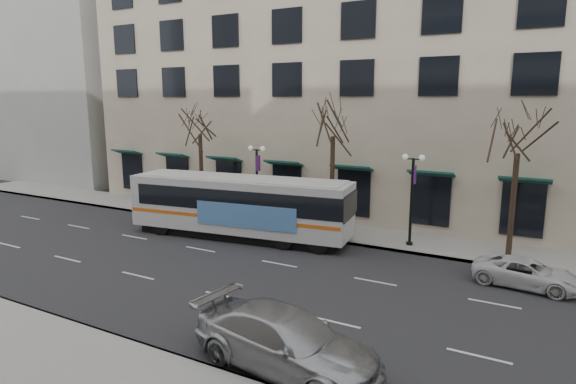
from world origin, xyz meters
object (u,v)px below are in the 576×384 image
Objects in this scene: city_bus at (241,205)px; lamp_post_left at (257,181)px; lamp_post_right at (412,196)px; tree_far_right at (519,134)px; silver_car at (286,341)px; tree_far_mid at (333,120)px; white_pickup at (527,273)px; tree_far_left at (200,120)px.

lamp_post_left is at bearing 95.55° from city_bus.
tree_far_right is at bearing 6.85° from lamp_post_right.
city_bus is 2.20× the size of silver_car.
silver_car is (9.25, -11.22, -1.08)m from city_bus.
white_pickup is (11.00, -3.86, -6.29)m from tree_far_mid.
silver_car is (14.90, -14.68, -5.79)m from tree_far_left.
tree_far_left reaches higher than silver_car.
tree_far_left is 10.00m from tree_far_mid.
lamp_post_left is (5.01, -0.60, -3.75)m from tree_far_left.
tree_far_mid is 6.40m from lamp_post_left.
white_pickup is (16.00, -3.26, -2.33)m from lamp_post_left.
silver_car is at bearing 156.80° from white_pickup.
city_bus is 14.58m from silver_car.
tree_far_mid is at bearing 76.90° from white_pickup.
lamp_post_left is at bearing 43.02° from silver_car.
lamp_post_right is (15.01, -0.60, -3.75)m from tree_far_left.
lamp_post_left is at bearing -177.71° from tree_far_right.
tree_far_mid is at bearing 180.00° from tree_far_right.
city_bus is (5.65, -3.46, -4.71)m from tree_far_left.
lamp_post_right is 0.38× the size of city_bus.
tree_far_left is 20.00m from tree_far_right.
white_pickup is (21.00, -3.86, -6.08)m from tree_far_left.
tree_far_mid reaches higher than lamp_post_right.
lamp_post_left is 16.49m from white_pickup.
city_bus is at bearing -141.51° from tree_far_mid.
lamp_post_left is 10.00m from lamp_post_right.
tree_far_right is at bearing 0.00° from tree_far_left.
city_bus is (-4.35, -3.46, -4.92)m from tree_far_mid.
silver_car is at bearing -44.57° from tree_far_left.
tree_far_left is 1.03× the size of tree_far_right.
tree_far_left is 22.21m from white_pickup.
lamp_post_right is (10.00, 0.00, 0.00)m from lamp_post_left.
white_pickup is at bearing -19.32° from tree_far_mid.
silver_car is 1.41× the size of white_pickup.
city_bus is (-9.36, -2.86, -0.96)m from lamp_post_right.
silver_car reaches higher than white_pickup.
tree_far_right is at bearing -0.00° from tree_far_mid.
lamp_post_right is at bearing -6.83° from tree_far_mid.
tree_far_mid is (10.00, 0.00, 0.21)m from tree_far_left.
city_bus is 15.42m from white_pickup.
white_pickup is (6.10, 10.82, -0.29)m from silver_car.
lamp_post_left is 1.00× the size of lamp_post_right.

